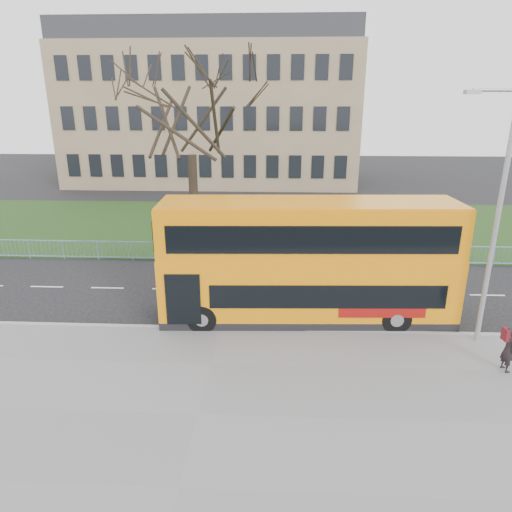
{
  "coord_description": "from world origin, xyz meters",
  "views": [
    {
      "loc": [
        2.18,
        -17.49,
        8.56
      ],
      "look_at": [
        1.28,
        1.0,
        2.26
      ],
      "focal_mm": 32.0,
      "sensor_mm": 36.0,
      "label": 1
    }
  ],
  "objects": [
    {
      "name": "bare_tree",
      "position": [
        -3.0,
        10.0,
        6.56
      ],
      "size": [
        9.08,
        9.08,
        12.97
      ],
      "primitive_type": null,
      "color": "black",
      "rests_on": "grass_verge"
    },
    {
      "name": "kerb",
      "position": [
        0.0,
        -1.55,
        0.07
      ],
      "size": [
        80.0,
        0.2,
        0.14
      ],
      "primitive_type": "cube",
      "color": "gray",
      "rests_on": "ground"
    },
    {
      "name": "civic_building",
      "position": [
        -5.0,
        35.0,
        7.0
      ],
      "size": [
        30.0,
        15.0,
        14.0
      ],
      "primitive_type": "cube",
      "color": "#887156",
      "rests_on": "ground"
    },
    {
      "name": "ground",
      "position": [
        0.0,
        0.0,
        0.0
      ],
      "size": [
        120.0,
        120.0,
        0.0
      ],
      "primitive_type": "plane",
      "color": "black",
      "rests_on": "ground"
    },
    {
      "name": "pavement",
      "position": [
        0.0,
        -6.75,
        0.06
      ],
      "size": [
        80.0,
        10.5,
        0.12
      ],
      "primitive_type": "cube",
      "color": "slate",
      "rests_on": "ground"
    },
    {
      "name": "pedestrian",
      "position": [
        9.77,
        -4.02,
        0.9
      ],
      "size": [
        0.46,
        0.63,
        1.57
      ],
      "primitive_type": "imported",
      "rotation": [
        0.0,
        0.0,
        1.74
      ],
      "color": "black",
      "rests_on": "pavement"
    },
    {
      "name": "street_lamp",
      "position": [
        9.56,
        -2.01,
        4.96
      ],
      "size": [
        1.87,
        0.41,
        8.82
      ],
      "rotation": [
        0.0,
        0.0,
        0.13
      ],
      "color": "#999BA2",
      "rests_on": "pavement"
    },
    {
      "name": "guard_railing",
      "position": [
        0.0,
        6.6,
        0.55
      ],
      "size": [
        40.0,
        0.12,
        1.1
      ],
      "primitive_type": null,
      "color": "#7CA4DD",
      "rests_on": "ground"
    },
    {
      "name": "yellow_bus",
      "position": [
        3.4,
        -0.27,
        2.61
      ],
      "size": [
        11.72,
        3.28,
        4.86
      ],
      "rotation": [
        0.0,
        0.0,
        0.04
      ],
      "color": "orange",
      "rests_on": "ground"
    },
    {
      "name": "grass_verge",
      "position": [
        0.0,
        14.3,
        0.04
      ],
      "size": [
        80.0,
        15.4,
        0.08
      ],
      "primitive_type": "cube",
      "color": "#1D3914",
      "rests_on": "ground"
    }
  ]
}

